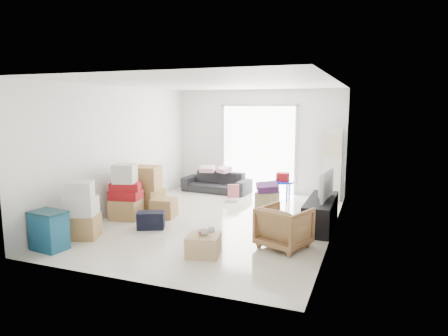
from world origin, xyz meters
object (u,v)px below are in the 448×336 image
armchair (284,225)px  wood_crate (204,245)px  television (321,196)px  storage_bins (49,230)px  tv_console (321,213)px  ottoman (267,201)px  sofa (217,179)px  kids_table (283,181)px  ac_tower (332,165)px

armchair → wood_crate: 1.35m
television → storage_bins: television is taller
tv_console → television: television is taller
ottoman → storage_bins: bearing=-126.1°
sofa → ottoman: size_ratio=4.45×
ottoman → kids_table: 1.08m
storage_bins → kids_table: kids_table is taller
sofa → television: bearing=-31.3°
armchair → storage_bins: armchair is taller
tv_console → kids_table: kids_table is taller
television → storage_bins: 4.80m
sofa → ottoman: 2.21m
armchair → tv_console: bearing=-86.4°
television → wood_crate: bearing=150.2°
kids_table → wood_crate: (-0.34, -4.00, -0.33)m
tv_console → ottoman: (-1.27, 0.84, -0.07)m
ac_tower → kids_table: bearing=-157.1°
armchair → kids_table: size_ratio=1.10×
storage_bins → kids_table: size_ratio=0.93×
television → kids_table: size_ratio=1.42×
tv_console → ottoman: bearing=146.6°
sofa → wood_crate: sofa is taller
ottoman → kids_table: kids_table is taller
wood_crate → television: bearing=54.9°
tv_console → wood_crate: 2.60m
storage_bins → kids_table: (2.75, 4.65, 0.17)m
armchair → ottoman: size_ratio=1.85×
armchair → ottoman: 2.35m
television → tv_console: bearing=-174.7°
ottoman → wood_crate: ottoman is taller
kids_table → armchair: bearing=-77.0°
ac_tower → armchair: size_ratio=2.34×
tv_console → kids_table: size_ratio=2.40×
ac_tower → armchair: 3.73m
ac_tower → ottoman: size_ratio=4.31×
sofa → storage_bins: (-0.89, -4.97, -0.04)m
television → kids_table: bearing=37.0°
ac_tower → armchair: ac_tower is taller
storage_bins → wood_crate: storage_bins is taller
armchair → wood_crate: (-1.08, -0.78, -0.21)m
television → storage_bins: size_ratio=1.53×
ac_tower → storage_bins: 6.43m
tv_console → sofa: bearing=144.0°
tv_console → television: (0.00, 0.00, 0.34)m
armchair → ottoman: (-0.86, 2.18, -0.17)m
ottoman → ac_tower: bearing=51.0°
sofa → armchair: bearing=-48.9°
ac_tower → kids_table: (-1.10, -0.47, -0.39)m
ottoman → kids_table: (0.11, 1.04, 0.29)m
armchair → ottoman: bearing=-47.9°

